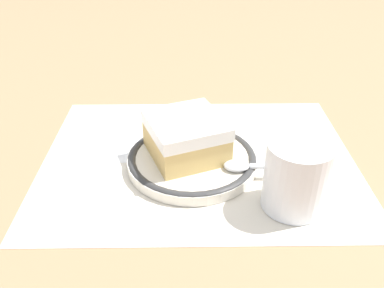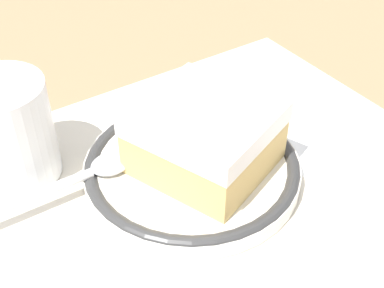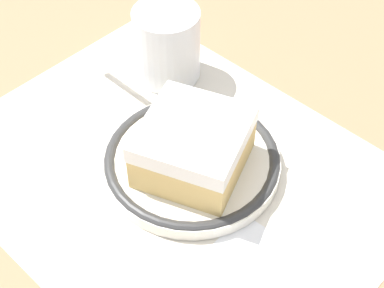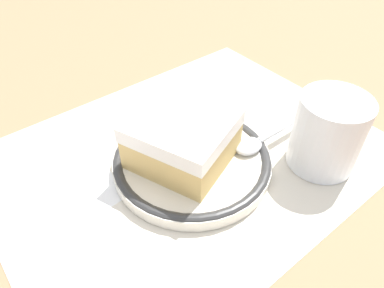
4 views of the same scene
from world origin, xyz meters
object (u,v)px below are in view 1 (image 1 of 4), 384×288
cake_slice (186,137)px  spoon (259,166)px  napkin (104,139)px  plate (192,159)px  cup (295,180)px

cake_slice → spoon: bearing=158.8°
spoon → napkin: size_ratio=1.12×
spoon → cake_slice: bearing=-21.2°
plate → cake_slice: cake_slice is taller
plate → cake_slice: 0.03m
cake_slice → napkin: (0.13, -0.06, -0.04)m
plate → cup: cup is taller
plate → spoon: (-0.09, 0.03, 0.01)m
cake_slice → cup: cup is taller
cup → napkin: cup is taller
plate → napkin: 0.15m
cake_slice → spoon: 0.10m
cup → napkin: size_ratio=0.68×
spoon → plate: bearing=-19.3°
spoon → cup: (-0.03, 0.05, 0.02)m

